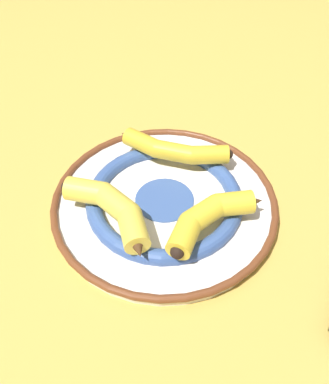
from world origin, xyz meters
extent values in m
plane|color=gold|center=(0.00, 0.00, 0.00)|extent=(2.80, 2.80, 0.00)
cylinder|color=white|center=(-0.01, 0.01, 0.01)|extent=(0.37, 0.37, 0.02)
torus|color=#385699|center=(-0.01, 0.01, 0.02)|extent=(0.27, 0.27, 0.03)
cylinder|color=#385699|center=(-0.01, 0.01, 0.02)|extent=(0.10, 0.10, 0.00)
torus|color=brown|center=(-0.01, 0.01, 0.02)|extent=(0.39, 0.39, 0.01)
cylinder|color=gold|center=(-0.12, -0.04, 0.05)|extent=(0.06, 0.07, 0.03)
cylinder|color=gold|center=(-0.10, 0.02, 0.05)|extent=(0.05, 0.07, 0.03)
cylinder|color=gold|center=(-0.09, 0.09, 0.05)|extent=(0.04, 0.07, 0.03)
sphere|color=gold|center=(-0.11, -0.01, 0.05)|extent=(0.03, 0.03, 0.03)
sphere|color=gold|center=(-0.09, 0.06, 0.05)|extent=(0.03, 0.03, 0.03)
cone|color=#472D19|center=(-0.14, -0.06, 0.05)|extent=(0.04, 0.04, 0.03)
sphere|color=black|center=(-0.10, 0.12, 0.05)|extent=(0.02, 0.02, 0.02)
cylinder|color=yellow|center=(0.03, 0.12, 0.06)|extent=(0.05, 0.06, 0.04)
cylinder|color=yellow|center=(0.05, 0.07, 0.06)|extent=(0.07, 0.07, 0.04)
cylinder|color=yellow|center=(0.09, 0.04, 0.06)|extent=(0.07, 0.05, 0.04)
sphere|color=yellow|center=(0.03, 0.09, 0.06)|extent=(0.04, 0.04, 0.04)
sphere|color=yellow|center=(0.07, 0.05, 0.06)|extent=(0.04, 0.04, 0.04)
cone|color=#472D19|center=(0.02, 0.15, 0.06)|extent=(0.03, 0.04, 0.03)
sphere|color=black|center=(0.12, 0.03, 0.06)|extent=(0.02, 0.02, 0.02)
cylinder|color=yellow|center=(0.08, -0.03, 0.06)|extent=(0.07, 0.06, 0.04)
cylinder|color=yellow|center=(0.03, -0.06, 0.06)|extent=(0.07, 0.07, 0.04)
cylinder|color=yellow|center=(0.01, -0.12, 0.06)|extent=(0.05, 0.07, 0.04)
sphere|color=yellow|center=(0.05, -0.04, 0.06)|extent=(0.04, 0.04, 0.04)
sphere|color=yellow|center=(0.01, -0.09, 0.06)|extent=(0.04, 0.04, 0.04)
cone|color=#472D19|center=(0.11, -0.02, 0.06)|extent=(0.04, 0.04, 0.03)
sphere|color=black|center=(0.00, -0.15, 0.06)|extent=(0.02, 0.02, 0.02)
camera|label=1|loc=(0.42, 0.03, 0.49)|focal=35.00mm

